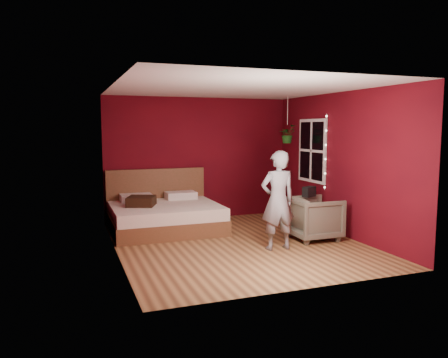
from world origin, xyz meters
TOP-DOWN VIEW (x-y plane):
  - floor at (0.00, 0.00)m, footprint 4.50×4.50m
  - room_walls at (0.00, 0.00)m, footprint 4.04×4.54m
  - window at (1.97, 0.90)m, footprint 0.05×0.97m
  - fairy_lights at (1.94, 0.38)m, footprint 0.04×0.04m
  - bed at (-0.95, 1.43)m, footprint 2.03×1.73m
  - person at (0.47, -0.55)m, footprint 0.60×0.40m
  - armchair at (1.36, -0.18)m, footprint 0.83×0.81m
  - handbag at (1.29, -0.13)m, footprint 0.28×0.22m
  - throw_pillow at (-1.40, 1.37)m, footprint 0.64×0.64m
  - hanging_plant at (1.61, 1.29)m, footprint 0.43×0.41m

SIDE VIEW (x-z plane):
  - floor at x=0.00m, z-range 0.00..0.00m
  - bed at x=-0.95m, z-range -0.27..0.85m
  - armchair at x=1.36m, z-range 0.00..0.75m
  - throw_pillow at x=-1.40m, z-range 0.51..0.68m
  - person at x=0.47m, z-range 0.00..1.60m
  - handbag at x=1.29m, z-range 0.75..0.93m
  - fairy_lights at x=1.94m, z-range 0.77..2.22m
  - window at x=1.97m, z-range 0.87..2.14m
  - room_walls at x=0.00m, z-range 0.37..2.99m
  - hanging_plant at x=1.61m, z-range 1.35..2.31m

